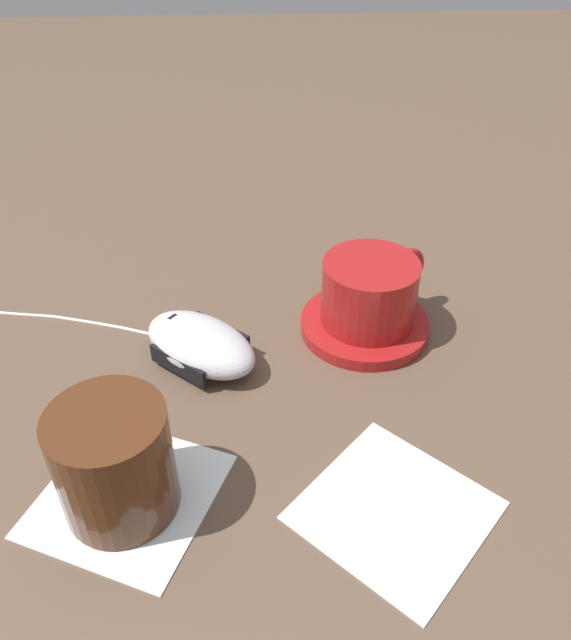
{
  "coord_description": "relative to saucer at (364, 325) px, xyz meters",
  "views": [
    {
      "loc": [
        -0.38,
        0.01,
        0.39
      ],
      "look_at": [
        0.07,
        -0.02,
        0.03
      ],
      "focal_mm": 35.0,
      "sensor_mm": 36.0,
      "label": 1
    }
  ],
  "objects": [
    {
      "name": "coffee_cup",
      "position": [
        0.0,
        -0.0,
        0.04
      ],
      "size": [
        0.09,
        0.11,
        0.06
      ],
      "color": "maroon",
      "rests_on": "saucer"
    },
    {
      "name": "mouse_cable",
      "position": [
        0.03,
        0.29,
        -0.0
      ],
      "size": [
        0.05,
        0.18,
        0.0
      ],
      "color": "white",
      "rests_on": "ground"
    },
    {
      "name": "napkin_spare",
      "position": [
        -0.21,
        0.01,
        -0.01
      ],
      "size": [
        0.17,
        0.17,
        0.0
      ],
      "primitive_type": "cube",
      "rotation": [
        0.0,
        0.0,
        -0.78
      ],
      "color": "silver",
      "rests_on": "ground"
    },
    {
      "name": "ground_plane",
      "position": [
        -0.09,
        0.1,
        -0.01
      ],
      "size": [
        3.0,
        3.0,
        0.0
      ],
      "primitive_type": "plane",
      "color": "brown"
    },
    {
      "name": "computer_mouse",
      "position": [
        -0.04,
        0.16,
        0.01
      ],
      "size": [
        0.13,
        0.13,
        0.04
      ],
      "color": "silver",
      "rests_on": "ground"
    },
    {
      "name": "napkin_under_glass",
      "position": [
        -0.18,
        0.21,
        -0.01
      ],
      "size": [
        0.16,
        0.16,
        0.0
      ],
      "primitive_type": "cube",
      "rotation": [
        0.0,
        0.0,
        -0.42
      ],
      "color": "white",
      "rests_on": "ground"
    },
    {
      "name": "saucer",
      "position": [
        0.0,
        0.0,
        0.0
      ],
      "size": [
        0.13,
        0.13,
        0.01
      ],
      "primitive_type": "cylinder",
      "color": "maroon",
      "rests_on": "ground"
    },
    {
      "name": "drinking_glass",
      "position": [
        -0.19,
        0.21,
        0.04
      ],
      "size": [
        0.08,
        0.08,
        0.09
      ],
      "primitive_type": "cylinder",
      "color": "#4C2814",
      "rests_on": "napkin_under_glass"
    }
  ]
}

